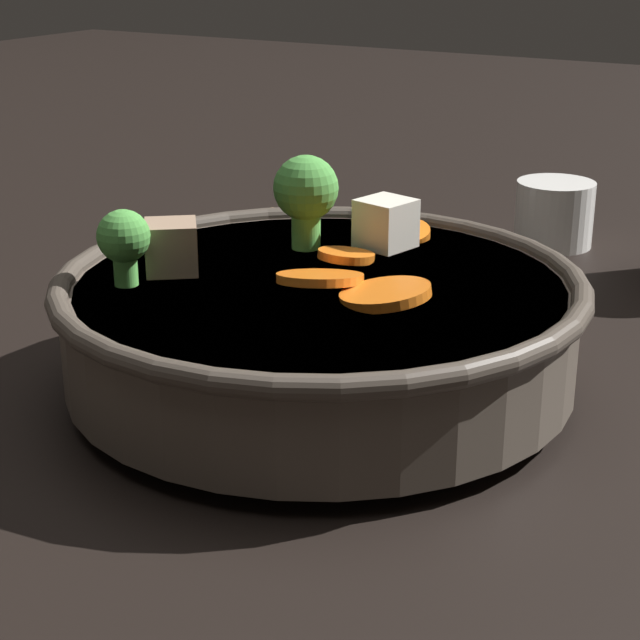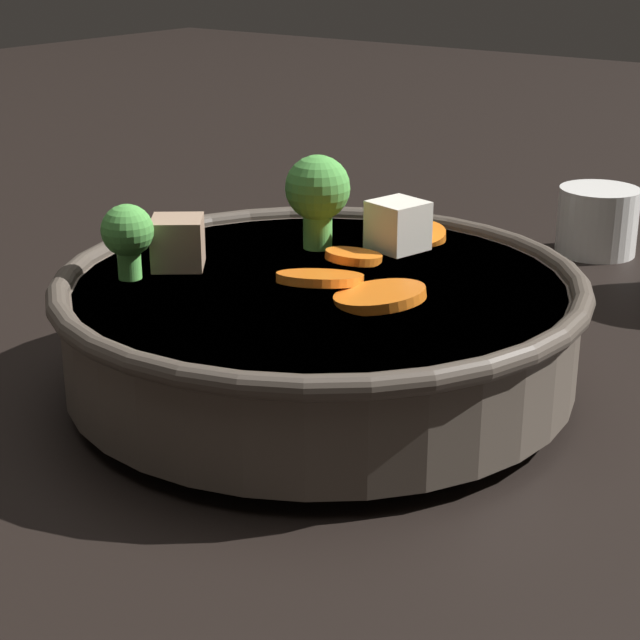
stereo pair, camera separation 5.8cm
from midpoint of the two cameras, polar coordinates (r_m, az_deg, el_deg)
The scene contains 5 objects.
ground_plane at distance 0.59m, azimuth -2.79°, elevation -3.88°, with size 3.00×3.00×0.00m, color black.
stirfry_bowl at distance 0.58m, azimuth -2.90°, elevation 0.12°, with size 0.29×0.29×0.12m.
side_saucer at distance 0.80m, azimuth -7.44°, elevation 3.08°, with size 0.14×0.14×0.01m.
tea_cup at distance 0.87m, azimuth 10.53°, elevation 5.61°, with size 0.06×0.06×0.05m.
chopsticks_pair at distance 0.80m, azimuth -7.47°, elevation 3.73°, with size 0.06×0.23×0.01m.
Camera 1 is at (0.27, -0.47, 0.25)m, focal length 60.00 mm.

